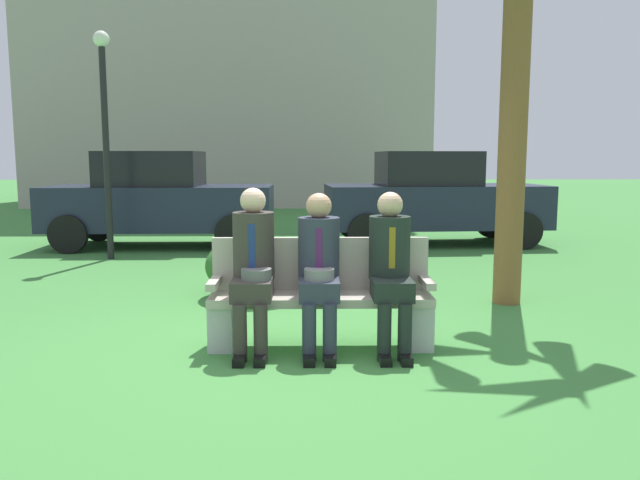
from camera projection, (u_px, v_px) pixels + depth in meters
name	position (u px, v px, depth m)	size (l,w,h in m)	color
ground_plane	(274.00, 351.00, 5.09)	(80.00, 80.00, 0.00)	#3F813B
park_bench	(321.00, 296.00, 5.19)	(1.83, 0.44, 0.90)	#B7AD9E
seated_man_left	(253.00, 262.00, 5.02)	(0.34, 0.72, 1.33)	#38332D
seated_man_middle	(319.00, 264.00, 5.02)	(0.34, 0.72, 1.29)	#2D3342
seated_man_right	(391.00, 263.00, 5.04)	(0.34, 0.72, 1.30)	#1E2823
shrub_near_bench	(256.00, 265.00, 7.04)	(1.15, 1.05, 0.72)	#2D6026
parked_car_near	(159.00, 200.00, 10.95)	(3.91, 1.73, 1.68)	#1E2338
parked_car_far	(433.00, 198.00, 11.27)	(3.99, 1.91, 1.68)	#1E2338
street_lamp	(105.00, 121.00, 9.43)	(0.24, 0.24, 3.45)	black
building_backdrop	(238.00, 15.00, 22.50)	(13.45, 8.75, 13.38)	#B0A29B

